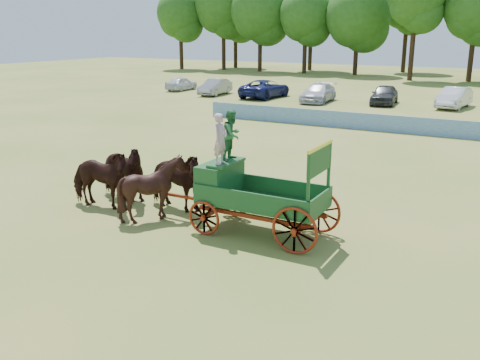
% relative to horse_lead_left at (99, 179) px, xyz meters
% --- Properties ---
extents(ground, '(160.00, 160.00, 0.00)m').
position_rel_horse_lead_left_xyz_m(ground, '(6.52, 1.55, -1.07)').
color(ground, '#9D8847').
rests_on(ground, ground).
extents(horse_lead_left, '(2.68, 1.55, 2.13)m').
position_rel_horse_lead_left_xyz_m(horse_lead_left, '(0.00, 0.00, 0.00)').
color(horse_lead_left, black).
rests_on(horse_lead_left, ground).
extents(horse_lead_right, '(2.65, 1.47, 2.13)m').
position_rel_horse_lead_left_xyz_m(horse_lead_right, '(0.00, 1.10, 0.00)').
color(horse_lead_right, black).
rests_on(horse_lead_right, ground).
extents(horse_wheel_left, '(2.28, 2.11, 2.14)m').
position_rel_horse_lead_left_xyz_m(horse_wheel_left, '(2.40, 0.00, 0.00)').
color(horse_wheel_left, black).
rests_on(horse_wheel_left, ground).
extents(horse_wheel_right, '(2.60, 1.32, 2.13)m').
position_rel_horse_lead_left_xyz_m(horse_wheel_right, '(2.40, 1.10, 0.00)').
color(horse_wheel_right, black).
rests_on(horse_wheel_right, ground).
extents(farm_dray, '(6.00, 2.00, 3.71)m').
position_rel_horse_lead_left_xyz_m(farm_dray, '(5.36, 0.58, 0.57)').
color(farm_dray, maroon).
rests_on(farm_dray, ground).
extents(sponsor_banner, '(26.00, 0.08, 1.05)m').
position_rel_horse_lead_left_xyz_m(sponsor_banner, '(5.52, 19.55, -0.54)').
color(sponsor_banner, '#1B5294').
rests_on(sponsor_banner, ground).
extents(parked_cars, '(39.19, 7.14, 1.64)m').
position_rel_horse_lead_left_xyz_m(parked_cars, '(-0.03, 31.55, -0.29)').
color(parked_cars, silver).
rests_on(parked_cars, ground).
extents(treeline, '(88.57, 22.65, 15.43)m').
position_rel_horse_lead_left_xyz_m(treeline, '(2.72, 62.28, 8.24)').
color(treeline, '#382314').
rests_on(treeline, ground).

